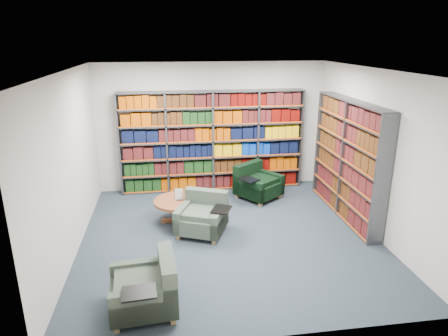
{
  "coord_description": "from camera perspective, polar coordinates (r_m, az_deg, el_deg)",
  "views": [
    {
      "loc": [
        -0.99,
        -6.13,
        3.27
      ],
      "look_at": [
        0.0,
        0.6,
        1.05
      ],
      "focal_mm": 32.0,
      "sensor_mm": 36.0,
      "label": 1
    }
  ],
  "objects": [
    {
      "name": "chair_teal_front",
      "position": [
        5.27,
        -10.62,
        -16.69
      ],
      "size": [
        0.86,
        0.98,
        0.73
      ],
      "color": "#082532",
      "rests_on": "ground"
    },
    {
      "name": "bookshelf_back",
      "position": [
        8.8,
        -1.65,
        3.78
      ],
      "size": [
        4.0,
        0.28,
        2.2
      ],
      "color": "#47494F",
      "rests_on": "ground"
    },
    {
      "name": "room_shell",
      "position": [
        6.49,
        0.77,
        1.31
      ],
      "size": [
        5.02,
        5.02,
        2.82
      ],
      "color": "#1D2431",
      "rests_on": "ground"
    },
    {
      "name": "bookshelf_right",
      "position": [
        7.82,
        17.24,
        1.11
      ],
      "size": [
        0.28,
        2.5,
        2.2
      ],
      "color": "#47494F",
      "rests_on": "ground"
    },
    {
      "name": "chair_green_right",
      "position": [
        8.58,
        4.57,
        -2.32
      ],
      "size": [
        1.11,
        1.11,
        0.72
      ],
      "color": "black",
      "rests_on": "ground"
    },
    {
      "name": "coffee_table",
      "position": [
        7.43,
        -6.41,
        -5.19
      ],
      "size": [
        0.93,
        0.93,
        0.65
      ],
      "color": "brown",
      "rests_on": "ground"
    },
    {
      "name": "chair_teal_left",
      "position": [
        7.07,
        -3.01,
        -6.93
      ],
      "size": [
        1.04,
        1.02,
        0.71
      ],
      "color": "#082532",
      "rests_on": "ground"
    }
  ]
}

